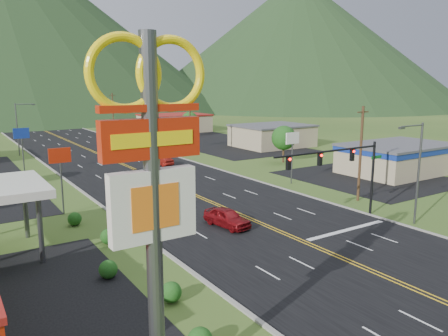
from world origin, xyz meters
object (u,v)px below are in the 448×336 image
pylon_sign (152,170)px  streetlight_west (19,126)px  streetlight_east (417,167)px  car_red_near (227,218)px  car_dark_mid (143,177)px  traffic_signal (344,164)px  car_red_far (162,161)px

pylon_sign → streetlight_west: 68.33m
pylon_sign → streetlight_east: pylon_sign is taller
car_red_near → car_dark_mid: 20.77m
streetlight_east → car_red_near: bearing=149.3°
pylon_sign → streetlight_west: bearing=85.5°
traffic_signal → car_red_far: size_ratio=3.00×
traffic_signal → car_red_far: bearing=93.0°
pylon_sign → car_red_near: pylon_sign is taller
streetlight_west → car_red_far: (16.36, -22.01, -4.46)m
traffic_signal → streetlight_west: 58.88m
traffic_signal → streetlight_west: (-18.16, 56.00, -0.15)m
car_red_near → car_red_far: (7.67, 29.59, -0.09)m
traffic_signal → streetlight_east: size_ratio=1.46×
streetlight_west → streetlight_east: bearing=-69.1°
car_dark_mid → pylon_sign: bearing=-112.2°
streetlight_east → car_red_near: 17.03m
streetlight_west → traffic_signal: bearing=-72.0°
pylon_sign → streetlight_east: (28.18, 8.00, -4.12)m
pylon_sign → car_red_far: pylon_sign is taller
car_red_far → car_red_near: bearing=66.6°
car_dark_mid → streetlight_west: bearing=107.0°
streetlight_west → car_red_near: (8.70, -51.61, -4.37)m
pylon_sign → car_dark_mid: size_ratio=3.26×
traffic_signal → streetlight_east: streetlight_east is taller
car_red_near → car_dark_mid: car_red_near is taller
streetlight_west → car_red_far: bearing=-53.4°
streetlight_east → pylon_sign: bearing=-164.2°
pylon_sign → traffic_signal: bearing=27.1°
car_red_near → car_red_far: car_red_near is taller
car_red_far → streetlight_west: bearing=-62.2°
streetlight_east → car_red_near: streetlight_east is taller
car_red_near → car_dark_mid: (0.93, 20.75, -0.18)m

